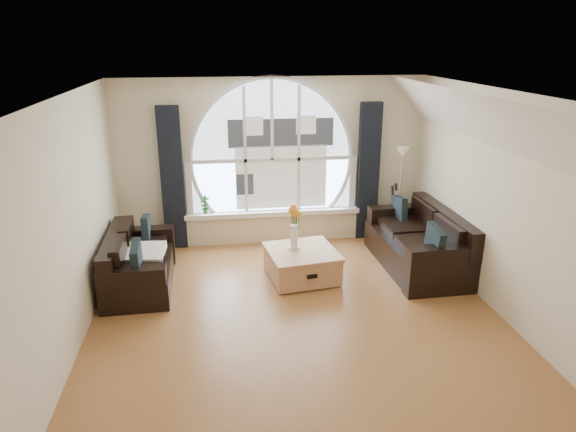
# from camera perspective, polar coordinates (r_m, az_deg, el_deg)

# --- Properties ---
(ground) EXTENTS (5.00, 5.50, 0.01)m
(ground) POSITION_cam_1_polar(r_m,az_deg,el_deg) (6.42, 1.17, -11.55)
(ground) COLOR brown
(ground) RESTS_ON ground
(ceiling) EXTENTS (5.00, 5.50, 0.01)m
(ceiling) POSITION_cam_1_polar(r_m,az_deg,el_deg) (5.55, 1.36, 13.20)
(ceiling) COLOR silver
(ceiling) RESTS_ON ground
(wall_back) EXTENTS (5.00, 0.01, 2.70)m
(wall_back) POSITION_cam_1_polar(r_m,az_deg,el_deg) (8.46, -1.80, 5.99)
(wall_back) COLOR beige
(wall_back) RESTS_ON ground
(wall_front) EXTENTS (5.00, 0.01, 2.70)m
(wall_front) POSITION_cam_1_polar(r_m,az_deg,el_deg) (3.43, 9.05, -15.21)
(wall_front) COLOR beige
(wall_front) RESTS_ON ground
(wall_left) EXTENTS (0.01, 5.50, 2.70)m
(wall_left) POSITION_cam_1_polar(r_m,az_deg,el_deg) (5.99, -23.08, -1.20)
(wall_left) COLOR beige
(wall_left) RESTS_ON ground
(wall_right) EXTENTS (0.01, 5.50, 2.70)m
(wall_right) POSITION_cam_1_polar(r_m,az_deg,el_deg) (6.71, 22.84, 0.93)
(wall_right) COLOR beige
(wall_right) RESTS_ON ground
(attic_slope) EXTENTS (0.92, 5.50, 0.72)m
(attic_slope) POSITION_cam_1_polar(r_m,az_deg,el_deg) (6.34, 21.65, 9.44)
(attic_slope) COLOR silver
(attic_slope) RESTS_ON ground
(arched_window) EXTENTS (2.60, 0.06, 2.15)m
(arched_window) POSITION_cam_1_polar(r_m,az_deg,el_deg) (8.38, -1.79, 7.78)
(arched_window) COLOR silver
(arched_window) RESTS_ON wall_back
(window_sill) EXTENTS (2.90, 0.22, 0.08)m
(window_sill) POSITION_cam_1_polar(r_m,az_deg,el_deg) (8.60, -1.66, 0.38)
(window_sill) COLOR white
(window_sill) RESTS_ON wall_back
(window_frame) EXTENTS (2.76, 0.08, 2.15)m
(window_frame) POSITION_cam_1_polar(r_m,az_deg,el_deg) (8.35, -1.77, 7.74)
(window_frame) COLOR white
(window_frame) RESTS_ON wall_back
(neighbor_house) EXTENTS (1.70, 0.02, 1.50)m
(neighbor_house) POSITION_cam_1_polar(r_m,az_deg,el_deg) (8.40, -0.75, 6.95)
(neighbor_house) COLOR silver
(neighbor_house) RESTS_ON wall_back
(curtain_left) EXTENTS (0.35, 0.12, 2.30)m
(curtain_left) POSITION_cam_1_polar(r_m,az_deg,el_deg) (8.37, -12.66, 3.98)
(curtain_left) COLOR black
(curtain_left) RESTS_ON ground
(curtain_right) EXTENTS (0.35, 0.12, 2.30)m
(curtain_right) POSITION_cam_1_polar(r_m,az_deg,el_deg) (8.72, 8.85, 4.81)
(curtain_right) COLOR black
(curtain_right) RESTS_ON ground
(sofa_left) EXTENTS (0.88, 1.70, 0.74)m
(sofa_left) POSITION_cam_1_polar(r_m,az_deg,el_deg) (7.40, -16.07, -4.50)
(sofa_left) COLOR black
(sofa_left) RESTS_ON ground
(sofa_right) EXTENTS (1.03, 1.99, 0.87)m
(sofa_right) POSITION_cam_1_polar(r_m,az_deg,el_deg) (7.91, 14.09, -2.78)
(sofa_right) COLOR black
(sofa_right) RESTS_ON ground
(coffee_chest) EXTENTS (1.07, 1.07, 0.46)m
(coffee_chest) POSITION_cam_1_polar(r_m,az_deg,el_deg) (7.39, 1.53, -5.18)
(coffee_chest) COLOR tan
(coffee_chest) RESTS_ON ground
(throw_blanket) EXTENTS (0.60, 0.60, 0.10)m
(throw_blanket) POSITION_cam_1_polar(r_m,az_deg,el_deg) (7.29, -15.70, -3.98)
(throw_blanket) COLOR silver
(throw_blanket) RESTS_ON sofa_left
(vase_flowers) EXTENTS (0.24, 0.24, 0.70)m
(vase_flowers) POSITION_cam_1_polar(r_m,az_deg,el_deg) (7.24, 0.68, -0.73)
(vase_flowers) COLOR white
(vase_flowers) RESTS_ON coffee_chest
(floor_lamp) EXTENTS (0.24, 0.24, 1.60)m
(floor_lamp) POSITION_cam_1_polar(r_m,az_deg,el_deg) (8.75, 12.20, 2.28)
(floor_lamp) COLOR #B2B2B2
(floor_lamp) RESTS_ON ground
(guitar) EXTENTS (0.43, 0.37, 1.06)m
(guitar) POSITION_cam_1_polar(r_m,az_deg,el_deg) (8.70, 11.34, 0.38)
(guitar) COLOR olive
(guitar) RESTS_ON ground
(potted_plant) EXTENTS (0.17, 0.13, 0.30)m
(potted_plant) POSITION_cam_1_polar(r_m,az_deg,el_deg) (8.49, -9.17, 1.26)
(potted_plant) COLOR #1E6023
(potted_plant) RESTS_ON window_sill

